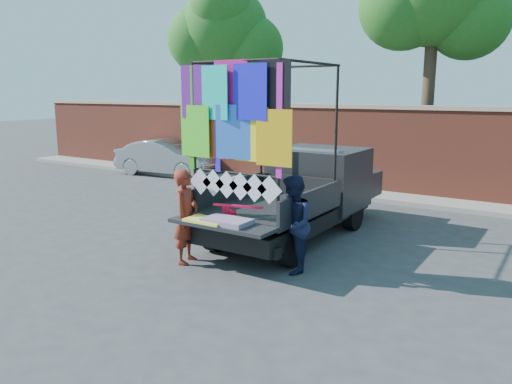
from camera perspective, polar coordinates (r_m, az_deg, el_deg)
The scene contains 9 objects.
ground at distance 9.28m, azimuth -1.00°, elevation -7.37°, with size 90.00×90.00×0.00m, color #38383A.
brick_wall at distance 15.20m, azimuth 13.91°, elevation 4.80°, with size 30.00×0.45×2.61m.
curb at distance 14.75m, azimuth 12.78°, elevation -0.33°, with size 30.00×1.20×0.12m, color gray.
tree_left at distance 19.28m, azimuth -3.72°, elevation 17.73°, with size 4.20×3.30×7.05m.
pickup_truck at distance 10.80m, azimuth 5.88°, elevation 0.12°, with size 2.21×5.55×3.49m.
sedan at distance 18.37m, azimuth -10.13°, elevation 3.88°, with size 1.34×3.86×1.27m, color #ADB0B4.
woman at distance 8.84m, azimuth -7.97°, elevation -2.79°, with size 0.61×0.40×1.67m, color maroon.
man at distance 8.31m, azimuth 4.17°, elevation -3.71°, with size 0.80×0.62×1.65m, color #151A35.
streamer_bundle at distance 8.56m, azimuth -2.68°, elevation -2.74°, with size 0.88×0.26×0.62m.
Camera 1 is at (4.91, -7.29, 2.99)m, focal length 35.00 mm.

